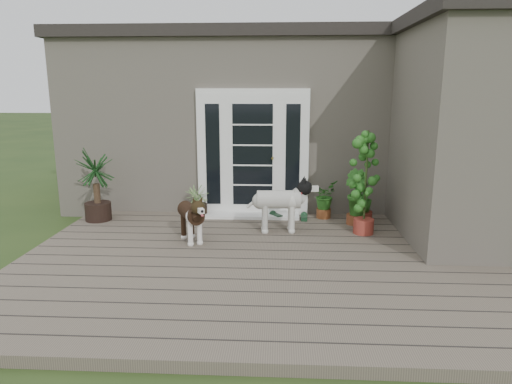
{
  "coord_description": "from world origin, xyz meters",
  "views": [
    {
      "loc": [
        0.27,
        -5.14,
        2.25
      ],
      "look_at": [
        -0.1,
        1.75,
        0.7
      ],
      "focal_mm": 32.07,
      "sensor_mm": 36.0,
      "label": 1
    }
  ],
  "objects": [
    {
      "name": "herb_c",
      "position": [
        1.65,
        2.25,
        0.38
      ],
      "size": [
        0.44,
        0.44,
        0.51
      ],
      "primitive_type": "imported",
      "rotation": [
        0.0,
        0.0,
        4.23
      ],
      "color": "#1B601E",
      "rests_on": "deck"
    },
    {
      "name": "sapling",
      "position": [
        1.54,
        1.56,
        0.93
      ],
      "size": [
        0.57,
        0.57,
        1.61
      ],
      "primitive_type": null,
      "rotation": [
        0.0,
        0.0,
        -0.24
      ],
      "color": "#1E601B",
      "rests_on": "deck"
    },
    {
      "name": "white_dog",
      "position": [
        0.25,
        1.57,
        0.49
      ],
      "size": [
        0.92,
        0.45,
        0.74
      ],
      "primitive_type": null,
      "rotation": [
        0.0,
        0.0,
        -1.49
      ],
      "color": "white",
      "rests_on": "deck"
    },
    {
      "name": "roof_wing",
      "position": [
        2.9,
        1.5,
        3.2
      ],
      "size": [
        1.8,
        2.6,
        0.2
      ],
      "primitive_type": "cube",
      "color": "#2D2826",
      "rests_on": "house_wing"
    },
    {
      "name": "brindle_dog",
      "position": [
        -0.99,
        1.03,
        0.43
      ],
      "size": [
        0.64,
        0.81,
        0.63
      ],
      "primitive_type": null,
      "rotation": [
        0.0,
        0.0,
        3.64
      ],
      "color": "#301D11",
      "rests_on": "deck"
    },
    {
      "name": "door_step",
      "position": [
        -0.2,
        2.4,
        0.14
      ],
      "size": [
        1.6,
        0.4,
        0.05
      ],
      "primitive_type": "cube",
      "color": "white",
      "rests_on": "deck"
    },
    {
      "name": "herb_b",
      "position": [
        1.49,
        2.05,
        0.45
      ],
      "size": [
        0.61,
        0.61,
        0.66
      ],
      "primitive_type": "imported",
      "rotation": [
        0.0,
        0.0,
        2.14
      ],
      "color": "#205819",
      "rests_on": "deck"
    },
    {
      "name": "deck",
      "position": [
        0.0,
        0.4,
        0.06
      ],
      "size": [
        6.2,
        4.6,
        0.12
      ],
      "primitive_type": "cube",
      "color": "#6B5B4C",
      "rests_on": "ground"
    },
    {
      "name": "door_unit",
      "position": [
        -0.2,
        2.6,
        1.19
      ],
      "size": [
        1.9,
        0.14,
        2.15
      ],
      "primitive_type": "cube",
      "color": "white",
      "rests_on": "deck"
    },
    {
      "name": "roof_main",
      "position": [
        0.0,
        4.65,
        3.2
      ],
      "size": [
        7.6,
        4.2,
        0.2
      ],
      "primitive_type": "cube",
      "color": "#2D2826",
      "rests_on": "house_main"
    },
    {
      "name": "house_main",
      "position": [
        0.0,
        4.65,
        1.55
      ],
      "size": [
        7.4,
        4.0,
        3.1
      ],
      "primitive_type": "cube",
      "color": "#665E54",
      "rests_on": "ground"
    },
    {
      "name": "yucca",
      "position": [
        -2.75,
        2.06,
        0.71
      ],
      "size": [
        0.96,
        0.96,
        1.17
      ],
      "primitive_type": null,
      "rotation": [
        0.0,
        0.0,
        0.21
      ],
      "color": "black",
      "rests_on": "deck"
    },
    {
      "name": "clog_left",
      "position": [
        0.21,
        2.34,
        0.17
      ],
      "size": [
        0.29,
        0.33,
        0.09
      ],
      "primitive_type": null,
      "rotation": [
        0.0,
        0.0,
        0.6
      ],
      "color": "black",
      "rests_on": "deck"
    },
    {
      "name": "clog_right",
      "position": [
        0.68,
        2.27,
        0.17
      ],
      "size": [
        0.15,
        0.31,
        0.09
      ],
      "primitive_type": null,
      "rotation": [
        0.0,
        0.0,
        -0.04
      ],
      "color": "#16371F",
      "rests_on": "deck"
    },
    {
      "name": "house_wing",
      "position": [
        2.9,
        1.5,
        1.55
      ],
      "size": [
        1.6,
        2.4,
        3.1
      ],
      "primitive_type": "cube",
      "color": "#665E54",
      "rests_on": "ground"
    },
    {
      "name": "herb_a",
      "position": [
        1.02,
        2.4,
        0.4
      ],
      "size": [
        0.59,
        0.59,
        0.55
      ],
      "primitive_type": "imported",
      "rotation": [
        0.0,
        0.0,
        1.04
      ],
      "color": "#255117",
      "rests_on": "deck"
    },
    {
      "name": "spider_plant",
      "position": [
        -1.14,
        2.4,
        0.4
      ],
      "size": [
        0.59,
        0.59,
        0.56
      ],
      "primitive_type": null,
      "rotation": [
        0.0,
        0.0,
        0.12
      ],
      "color": "#A6BD74",
      "rests_on": "deck"
    }
  ]
}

